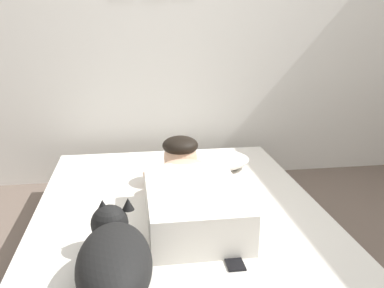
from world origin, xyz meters
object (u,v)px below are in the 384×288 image
(pillow, at_px, (208,161))
(coffee_cup, at_px, (196,178))
(person_lying, at_px, (189,190))
(dog, at_px, (114,258))
(cell_phone, at_px, (233,260))
(bed, at_px, (181,237))

(pillow, distance_m, coffee_cup, 0.25)
(person_lying, height_order, dog, person_lying)
(pillow, relative_size, cell_phone, 3.71)
(coffee_cup, distance_m, cell_phone, 0.79)
(bed, relative_size, dog, 3.46)
(dog, height_order, coffee_cup, dog)
(bed, distance_m, person_lying, 0.25)
(pillow, bearing_deg, dog, -116.22)
(pillow, bearing_deg, cell_phone, -94.83)
(pillow, relative_size, dog, 0.90)
(pillow, distance_m, dog, 1.21)
(pillow, height_order, person_lying, person_lying)
(dog, xyz_separation_m, coffee_cup, (0.42, 0.86, -0.07))
(bed, relative_size, pillow, 3.82)
(coffee_cup, xyz_separation_m, cell_phone, (0.02, -0.78, -0.03))
(pillow, height_order, cell_phone, pillow)
(pillow, xyz_separation_m, coffee_cup, (-0.11, -0.23, -0.02))
(bed, bearing_deg, cell_phone, -71.42)
(pillow, xyz_separation_m, dog, (-0.53, -1.09, 0.05))
(coffee_cup, bearing_deg, pillow, 64.28)
(bed, distance_m, dog, 0.65)
(bed, bearing_deg, dog, -119.58)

